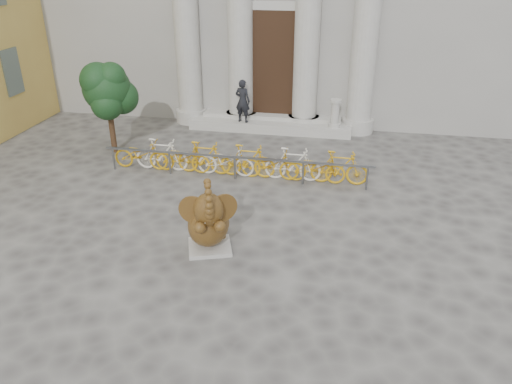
% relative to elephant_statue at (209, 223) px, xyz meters
% --- Properties ---
extents(ground, '(80.00, 80.00, 0.00)m').
position_rel_elephant_statue_xyz_m(ground, '(-0.02, -0.94, -0.69)').
color(ground, '#474442').
rests_on(ground, ground).
extents(entrance_steps, '(6.00, 1.20, 0.36)m').
position_rel_elephant_statue_xyz_m(entrance_steps, '(-0.02, 8.46, -0.51)').
color(entrance_steps, '#A8A59E').
rests_on(entrance_steps, ground).
extents(elephant_statue, '(1.26, 1.50, 1.89)m').
position_rel_elephant_statue_xyz_m(elephant_statue, '(0.00, 0.00, 0.00)').
color(elephant_statue, '#A8A59E').
rests_on(elephant_statue, ground).
extents(bike_rack, '(8.00, 0.53, 1.00)m').
position_rel_elephant_statue_xyz_m(bike_rack, '(-0.32, 4.10, -0.19)').
color(bike_rack, slate).
rests_on(bike_rack, ground).
extents(tree, '(1.73, 1.58, 3.00)m').
position_rel_elephant_statue_xyz_m(tree, '(-4.74, 5.23, 1.41)').
color(tree, '#332114').
rests_on(tree, ground).
extents(pedestrian, '(0.65, 0.50, 1.57)m').
position_rel_elephant_statue_xyz_m(pedestrian, '(-1.00, 8.12, 0.46)').
color(pedestrian, black).
rests_on(pedestrian, entrance_steps).
extents(balustrade_post, '(0.41, 0.41, 1.01)m').
position_rel_elephant_statue_xyz_m(balustrade_post, '(2.35, 8.16, 0.14)').
color(balustrade_post, '#A8A59E').
rests_on(balustrade_post, entrance_steps).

